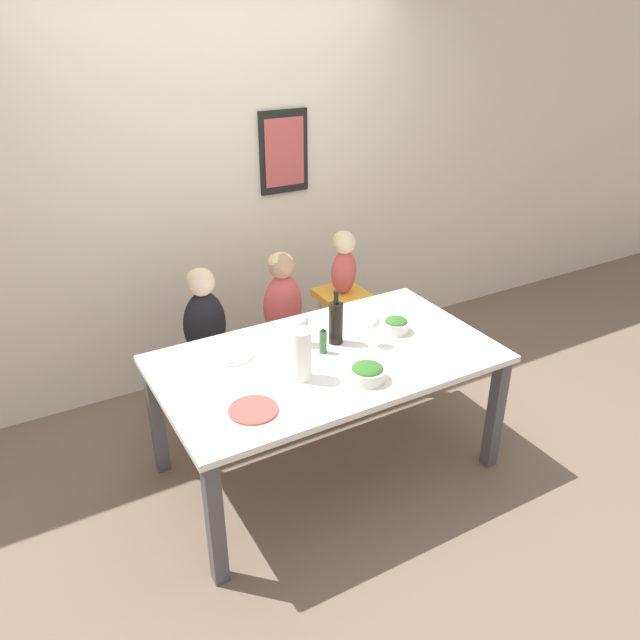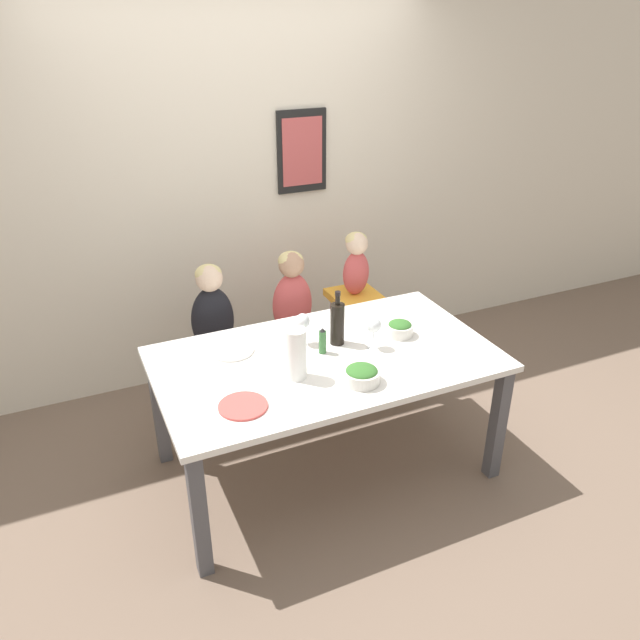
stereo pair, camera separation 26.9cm
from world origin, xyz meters
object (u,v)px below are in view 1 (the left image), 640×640
object	(u,v)px
chair_far_left	(209,367)
person_child_center	(282,294)
wine_glass_far	(301,323)
salad_bowl_large	(367,372)
salad_bowl_small	(396,325)
dinner_plate_back_left	(232,355)
person_baby_right	(344,258)
chair_right_highchair	(343,314)
dinner_plate_front_left	(253,410)
paper_towel_roll	(301,355)
person_child_left	(204,312)
wine_bottle	(336,322)
chair_far_center	(284,346)
wine_glass_near	(373,324)

from	to	relation	value
chair_far_left	person_child_center	distance (m)	0.64
wine_glass_far	chair_far_left	bearing A→B (deg)	122.19
salad_bowl_large	salad_bowl_small	size ratio (longest dim) A/B	1.22
chair_far_left	dinner_plate_back_left	xyz separation A→B (m)	(-0.03, -0.49, 0.34)
person_baby_right	salad_bowl_small	xyz separation A→B (m)	(-0.08, -0.70, -0.15)
chair_right_highchair	salad_bowl_small	bearing A→B (deg)	-96.70
salad_bowl_large	dinner_plate_front_left	xyz separation A→B (m)	(-0.60, 0.03, -0.04)
person_baby_right	paper_towel_roll	bearing A→B (deg)	-131.81
salad_bowl_large	dinner_plate_back_left	size ratio (longest dim) A/B	0.80
dinner_plate_front_left	wine_glass_far	bearing A→B (deg)	42.29
person_child_left	person_baby_right	bearing A→B (deg)	0.03
paper_towel_roll	wine_glass_far	bearing A→B (deg)	61.74
wine_bottle	chair_far_center	bearing A→B (deg)	90.78
person_baby_right	salad_bowl_small	world-z (taller)	person_baby_right
wine_bottle	salad_bowl_large	size ratio (longest dim) A/B	1.68
dinner_plate_back_left	chair_far_left	bearing A→B (deg)	86.88
dinner_plate_back_left	paper_towel_roll	bearing A→B (deg)	-59.61
chair_far_left	person_baby_right	bearing A→B (deg)	0.09
person_child_center	wine_bottle	bearing A→B (deg)	-89.22
chair_far_left	dinner_plate_back_left	size ratio (longest dim) A/B	2.07
person_baby_right	wine_glass_near	world-z (taller)	person_baby_right
paper_towel_roll	wine_glass_far	xyz separation A→B (m)	(0.16, 0.30, -0.00)
wine_glass_far	dinner_plate_back_left	xyz separation A→B (m)	(-0.38, 0.07, -0.13)
wine_glass_near	wine_glass_far	world-z (taller)	same
wine_glass_far	salad_bowl_large	bearing A→B (deg)	-76.97
dinner_plate_front_left	wine_bottle	bearing A→B (deg)	29.29
person_baby_right	wine_bottle	world-z (taller)	person_baby_right
salad_bowl_small	wine_glass_far	bearing A→B (deg)	165.87
chair_far_center	person_baby_right	distance (m)	0.70
chair_far_center	dinner_plate_back_left	bearing A→B (deg)	-137.82
person_child_left	chair_right_highchair	bearing A→B (deg)	-0.07
wine_glass_far	salad_bowl_large	xyz separation A→B (m)	(0.11, -0.48, -0.09)
chair_far_left	person_child_center	world-z (taller)	person_child_center
wine_bottle	dinner_plate_front_left	world-z (taller)	wine_bottle
salad_bowl_small	chair_far_left	bearing A→B (deg)	141.80
paper_towel_roll	wine_glass_near	world-z (taller)	paper_towel_roll
chair_far_center	wine_glass_near	xyz separation A→B (m)	(0.16, -0.76, 0.47)
chair_far_left	dinner_plate_front_left	bearing A→B (deg)	-97.50
person_baby_right	person_child_left	bearing A→B (deg)	-179.97
person_child_left	salad_bowl_large	world-z (taller)	person_child_left
person_baby_right	wine_bottle	bearing A→B (deg)	-124.65
chair_right_highchair	salad_bowl_large	xyz separation A→B (m)	(-0.50, -1.04, 0.25)
wine_glass_far	salad_bowl_small	distance (m)	0.55
salad_bowl_large	chair_right_highchair	bearing A→B (deg)	64.23
chair_far_center	wine_bottle	distance (m)	0.79
salad_bowl_small	dinner_plate_front_left	size ratio (longest dim) A/B	0.66
paper_towel_roll	salad_bowl_large	world-z (taller)	paper_towel_roll
person_baby_right	dinner_plate_back_left	bearing A→B (deg)	-153.53
paper_towel_roll	salad_bowl_small	world-z (taller)	paper_towel_roll
person_baby_right	wine_glass_near	size ratio (longest dim) A/B	2.37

